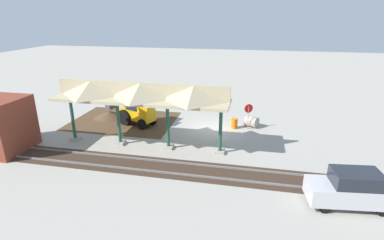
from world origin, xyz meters
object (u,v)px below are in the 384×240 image
(backhoe, at_px, (136,111))
(concrete_pipe, at_px, (252,122))
(stop_sign, at_px, (248,111))
(distant_parked_car, at_px, (351,189))
(traffic_barrel, at_px, (234,123))

(backhoe, height_order, concrete_pipe, backhoe)
(stop_sign, relative_size, distant_parked_car, 0.51)
(stop_sign, relative_size, concrete_pipe, 1.63)
(stop_sign, xyz_separation_m, distant_parked_car, (-5.54, 10.03, -0.62))
(stop_sign, distance_m, backhoe, 9.86)
(concrete_pipe, height_order, traffic_barrel, concrete_pipe)
(concrete_pipe, bearing_deg, traffic_barrel, 25.08)
(stop_sign, height_order, concrete_pipe, stop_sign)
(backhoe, xyz_separation_m, distant_parked_car, (-15.36, 9.18, -0.27))
(stop_sign, distance_m, traffic_barrel, 1.62)
(backhoe, height_order, traffic_barrel, backhoe)
(distant_parked_car, bearing_deg, traffic_barrel, -56.14)
(concrete_pipe, bearing_deg, distant_parked_car, 116.16)
(stop_sign, bearing_deg, concrete_pipe, -117.38)
(traffic_barrel, bearing_deg, distant_parked_car, 123.86)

